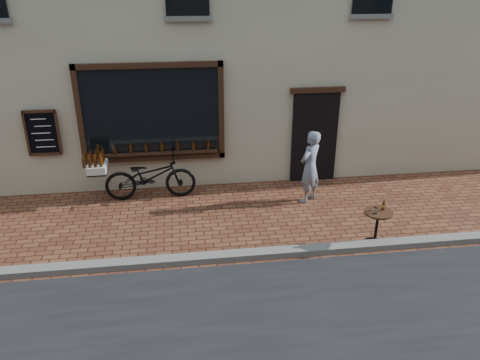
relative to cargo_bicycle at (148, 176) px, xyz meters
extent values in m
plane|color=#562A1B|center=(2.05, -2.94, -0.54)|extent=(90.00, 90.00, 0.00)
cube|color=slate|center=(2.05, -2.74, -0.48)|extent=(90.00, 0.25, 0.12)
cube|color=black|center=(0.15, 0.51, 1.31)|extent=(3.00, 0.06, 2.00)
cube|color=black|center=(0.15, 0.49, 2.37)|extent=(3.24, 0.10, 0.12)
cube|color=black|center=(0.15, 0.49, 0.25)|extent=(3.24, 0.10, 0.12)
cube|color=black|center=(-1.41, 0.49, 1.31)|extent=(0.12, 0.10, 2.24)
cube|color=black|center=(1.71, 0.49, 1.31)|extent=(0.12, 0.10, 2.24)
cube|color=black|center=(0.15, 0.44, 0.38)|extent=(2.90, 0.16, 0.05)
cube|color=black|center=(3.95, 0.52, 0.56)|extent=(1.10, 0.10, 2.20)
cube|color=black|center=(3.95, 0.49, 1.72)|extent=(1.30, 0.10, 0.12)
cube|color=black|center=(-2.25, 0.50, 0.96)|extent=(0.62, 0.04, 0.92)
cylinder|color=#3D1C07|center=(-1.10, 0.44, 0.50)|extent=(0.06, 0.06, 0.19)
cylinder|color=#3D1C07|center=(-0.74, 0.44, 0.50)|extent=(0.06, 0.06, 0.19)
cylinder|color=#3D1C07|center=(-0.38, 0.44, 0.50)|extent=(0.06, 0.06, 0.19)
cylinder|color=#3D1C07|center=(-0.02, 0.44, 0.50)|extent=(0.06, 0.06, 0.19)
cylinder|color=#3D1C07|center=(0.33, 0.44, 0.50)|extent=(0.06, 0.06, 0.19)
cylinder|color=#3D1C07|center=(0.69, 0.44, 0.50)|extent=(0.06, 0.06, 0.19)
cylinder|color=#3D1C07|center=(1.05, 0.44, 0.50)|extent=(0.06, 0.06, 0.19)
cylinder|color=#3D1C07|center=(1.40, 0.44, 0.50)|extent=(0.06, 0.06, 0.19)
imported|color=black|center=(0.04, 0.00, -0.01)|extent=(2.03, 0.74, 1.06)
cube|color=black|center=(-1.08, -0.02, 0.19)|extent=(0.41, 0.57, 0.04)
cube|color=silver|center=(-1.08, -0.02, 0.29)|extent=(0.41, 0.60, 0.17)
cylinder|color=#3D1C07|center=(-0.96, -0.23, 0.48)|extent=(0.07, 0.07, 0.22)
cylinder|color=#3D1C07|center=(-1.07, -0.23, 0.48)|extent=(0.07, 0.07, 0.22)
cylinder|color=#3D1C07|center=(-1.19, -0.23, 0.48)|extent=(0.07, 0.07, 0.22)
cylinder|color=#3D1C07|center=(-1.31, -0.23, 0.48)|extent=(0.07, 0.07, 0.22)
cylinder|color=#3D1C07|center=(-0.96, -0.09, 0.48)|extent=(0.07, 0.07, 0.22)
cylinder|color=#3D1C07|center=(-1.08, -0.09, 0.48)|extent=(0.07, 0.07, 0.22)
cylinder|color=#3D1C07|center=(-1.19, -0.09, 0.48)|extent=(0.07, 0.07, 0.22)
cylinder|color=#3D1C07|center=(-1.31, -0.09, 0.48)|extent=(0.07, 0.07, 0.22)
cylinder|color=#3D1C07|center=(-0.96, 0.06, 0.48)|extent=(0.07, 0.07, 0.22)
cylinder|color=#3D1C07|center=(-1.08, 0.05, 0.48)|extent=(0.07, 0.07, 0.22)
cylinder|color=#3D1C07|center=(-1.20, 0.05, 0.48)|extent=(0.07, 0.07, 0.22)
cylinder|color=#3D1C07|center=(-1.31, 0.05, 0.48)|extent=(0.07, 0.07, 0.22)
cylinder|color=#3D1C07|center=(-0.96, 0.20, 0.48)|extent=(0.07, 0.07, 0.22)
cylinder|color=black|center=(4.31, -2.59, -0.53)|extent=(0.39, 0.39, 0.03)
cylinder|color=black|center=(4.31, -2.59, -0.20)|extent=(0.05, 0.05, 0.63)
cylinder|color=black|center=(4.31, -2.59, 0.13)|extent=(0.54, 0.54, 0.04)
cylinder|color=gold|center=(4.42, -2.54, 0.23)|extent=(0.06, 0.06, 0.05)
cylinder|color=white|center=(4.22, -2.66, 0.20)|extent=(0.07, 0.07, 0.12)
imported|color=gray|center=(3.55, -0.61, 0.28)|extent=(0.71, 0.69, 1.64)
camera|label=1|loc=(0.74, -9.83, 4.17)|focal=35.00mm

